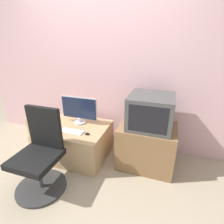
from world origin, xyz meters
TOP-DOWN VIEW (x-y plane):
  - ground_plane at (0.00, 0.00)m, footprint 12.00×12.00m
  - wall_back at (0.00, 1.32)m, footprint 4.40×0.05m
  - desk at (-0.21, 0.77)m, footprint 0.91×0.76m
  - side_stand at (0.81, 0.88)m, footprint 0.75×0.56m
  - main_monitor at (-0.21, 0.91)m, footprint 0.57×0.18m
  - keyboard at (-0.18, 0.61)m, footprint 0.32×0.13m
  - mouse at (0.05, 0.61)m, footprint 0.07×0.04m
  - crt_tv at (0.83, 0.89)m, footprint 0.55×0.54m
  - office_chair at (-0.30, 0.09)m, footprint 0.58×0.58m
  - cardboard_box_lower at (-0.90, 0.75)m, footprint 0.24×0.21m
  - cardboard_box_upper at (-0.90, 0.75)m, footprint 0.22×0.20m
  - book at (-0.93, 0.48)m, footprint 0.23×0.13m

SIDE VIEW (x-z plane):
  - ground_plane at x=0.00m, z-range 0.00..0.00m
  - book at x=-0.93m, z-range 0.00..0.02m
  - cardboard_box_lower at x=-0.90m, z-range 0.00..0.23m
  - desk at x=-0.21m, z-range 0.00..0.48m
  - side_stand at x=0.81m, z-range 0.00..0.60m
  - office_chair at x=-0.30m, z-range -0.09..0.88m
  - cardboard_box_upper at x=-0.90m, z-range 0.23..0.56m
  - keyboard at x=-0.18m, z-range 0.48..0.50m
  - mouse at x=0.05m, z-range 0.48..0.51m
  - main_monitor at x=-0.21m, z-range 0.49..0.90m
  - crt_tv at x=0.83m, z-range 0.60..1.02m
  - wall_back at x=0.00m, z-range 0.00..2.60m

